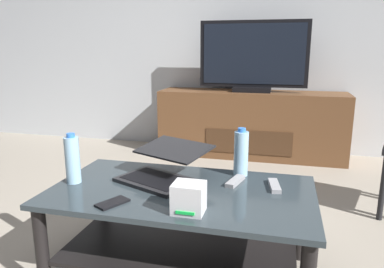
% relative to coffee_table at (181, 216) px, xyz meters
% --- Properties ---
extents(ground_plane, '(7.68, 7.68, 0.00)m').
position_rel_coffee_table_xyz_m(ground_plane, '(-0.12, 0.04, -0.31)').
color(ground_plane, '#9E9384').
extents(back_wall, '(6.40, 0.12, 2.80)m').
position_rel_coffee_table_xyz_m(back_wall, '(-0.12, 2.49, 1.09)').
color(back_wall, silver).
rests_on(back_wall, ground).
extents(coffee_table, '(1.24, 0.68, 0.45)m').
position_rel_coffee_table_xyz_m(coffee_table, '(0.00, 0.00, 0.00)').
color(coffee_table, '#2D383D').
rests_on(coffee_table, ground).
extents(media_cabinet, '(1.88, 0.46, 0.67)m').
position_rel_coffee_table_xyz_m(media_cabinet, '(0.13, 2.17, 0.02)').
color(media_cabinet, brown).
rests_on(media_cabinet, ground).
extents(television, '(1.06, 0.20, 0.70)m').
position_rel_coffee_table_xyz_m(television, '(0.13, 2.15, 0.69)').
color(television, black).
rests_on(television, media_cabinet).
extents(laptop, '(0.49, 0.50, 0.16)m').
position_rel_coffee_table_xyz_m(laptop, '(-0.13, 0.11, 0.20)').
color(laptop, black).
rests_on(laptop, coffee_table).
extents(router_box, '(0.13, 0.12, 0.12)m').
position_rel_coffee_table_xyz_m(router_box, '(0.10, -0.23, 0.20)').
color(router_box, silver).
rests_on(router_box, coffee_table).
extents(water_bottle_near, '(0.07, 0.07, 0.25)m').
position_rel_coffee_table_xyz_m(water_bottle_near, '(0.25, 0.27, 0.26)').
color(water_bottle_near, '#99C6E5').
rests_on(water_bottle_near, coffee_table).
extents(water_bottle_far, '(0.07, 0.07, 0.25)m').
position_rel_coffee_table_xyz_m(water_bottle_far, '(-0.54, -0.04, 0.26)').
color(water_bottle_far, '#99C6E5').
rests_on(water_bottle_far, coffee_table).
extents(cell_phone, '(0.13, 0.16, 0.01)m').
position_rel_coffee_table_xyz_m(cell_phone, '(-0.24, -0.23, 0.14)').
color(cell_phone, black).
rests_on(cell_phone, coffee_table).
extents(tv_remote, '(0.07, 0.17, 0.02)m').
position_rel_coffee_table_xyz_m(tv_remote, '(0.43, 0.13, 0.15)').
color(tv_remote, '#99999E').
rests_on(tv_remote, coffee_table).
extents(soundbar_remote, '(0.08, 0.17, 0.02)m').
position_rel_coffee_table_xyz_m(soundbar_remote, '(0.24, 0.15, 0.15)').
color(soundbar_remote, '#99999E').
rests_on(soundbar_remote, coffee_table).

